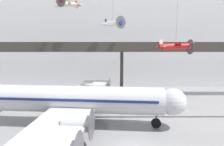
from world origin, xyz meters
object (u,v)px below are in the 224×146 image
Objects in this scene: suspended_plane_cream_biplane at (69,4)px; suspended_plane_red_highwing at (176,46)px; airliner_silver_main at (69,99)px; suspended_plane_white_twin at (113,23)px.

suspended_plane_cream_biplane is 21.63m from suspended_plane_red_highwing.
suspended_plane_cream_biplane reaches higher than airliner_silver_main.
airliner_silver_main is 3.84× the size of suspended_plane_white_twin.
suspended_plane_white_twin reaches higher than airliner_silver_main.
airliner_silver_main is at bearing -65.37° from suspended_plane_white_twin.
suspended_plane_red_highwing is at bearing 99.12° from suspended_plane_cream_biplane.
suspended_plane_red_highwing is at bearing 29.63° from airliner_silver_main.
suspended_plane_red_highwing reaches higher than airliner_silver_main.
suspended_plane_white_twin is 9.68m from suspended_plane_cream_biplane.
suspended_plane_cream_biplane reaches higher than suspended_plane_red_highwing.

